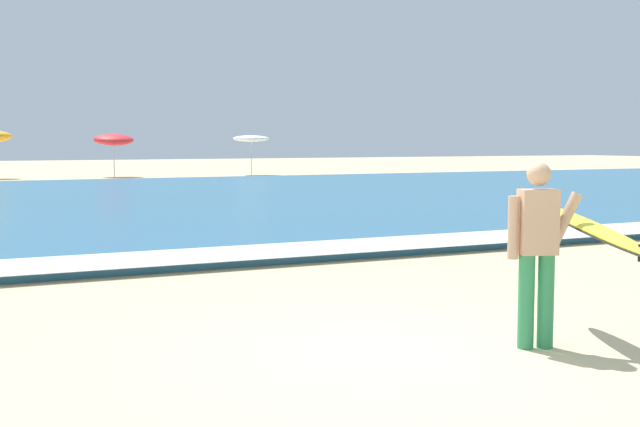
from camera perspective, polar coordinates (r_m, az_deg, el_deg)
name	(u,v)px	position (r m, az deg, el deg)	size (l,w,h in m)	color
ground_plane	(394,353)	(7.71, 5.09, -9.46)	(160.00, 160.00, 0.00)	beige
sea	(57,203)	(26.14, -17.57, 0.69)	(120.00, 28.00, 0.14)	teal
surf_foam	(193,256)	(13.10, -8.70, -2.87)	(120.00, 1.67, 0.01)	white
surfer_with_board	(561,238)	(8.00, 16.19, -1.62)	(1.32, 2.60, 1.73)	#338E56
beach_umbrella_3	(114,140)	(46.14, -13.94, 4.92)	(2.11, 2.16, 2.40)	beige
beach_umbrella_4	(251,139)	(47.55, -4.74, 5.13)	(2.07, 2.08, 2.26)	beige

